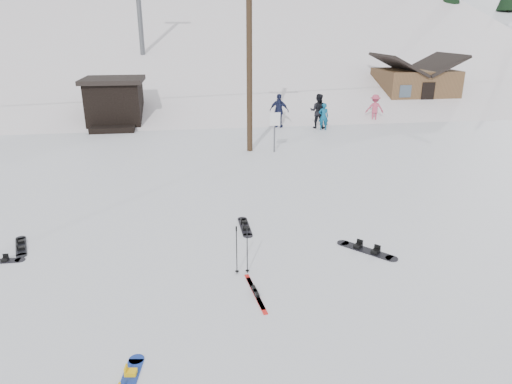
{
  "coord_description": "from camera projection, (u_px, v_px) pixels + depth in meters",
  "views": [
    {
      "loc": [
        -0.73,
        -6.71,
        5.52
      ],
      "look_at": [
        0.91,
        4.49,
        1.4
      ],
      "focal_mm": 32.0,
      "sensor_mm": 36.0,
      "label": 1
    }
  ],
  "objects": [
    {
      "name": "ground",
      "position": [
        242.0,
        351.0,
        8.23
      ],
      "size": [
        200.0,
        200.0,
        0.0
      ],
      "primitive_type": "plane",
      "color": "white",
      "rests_on": "ground"
    },
    {
      "name": "ski_slope",
      "position": [
        197.0,
        160.0,
        63.47
      ],
      "size": [
        60.0,
        85.24,
        65.97
      ],
      "primitive_type": "cube",
      "rotation": [
        0.31,
        0.0,
        0.0
      ],
      "color": "white",
      "rests_on": "ground"
    },
    {
      "name": "ridge_right",
      "position": [
        471.0,
        152.0,
        63.64
      ],
      "size": [
        45.66,
        93.98,
        54.59
      ],
      "primitive_type": "cube",
      "rotation": [
        0.21,
        -0.05,
        -0.12
      ],
      "color": "white",
      "rests_on": "ground"
    },
    {
      "name": "treeline_right",
      "position": [
        512.0,
        78.0,
        52.16
      ],
      "size": [
        20.0,
        60.0,
        10.0
      ],
      "primitive_type": null,
      "color": "black",
      "rests_on": "ground"
    },
    {
      "name": "treeline_crest",
      "position": [
        191.0,
        57.0,
        88.18
      ],
      "size": [
        50.0,
        6.0,
        10.0
      ],
      "primitive_type": null,
      "color": "black",
      "rests_on": "ski_slope"
    },
    {
      "name": "utility_pole",
      "position": [
        249.0,
        47.0,
        19.91
      ],
      "size": [
        2.0,
        0.26,
        9.0
      ],
      "color": "#3A2819",
      "rests_on": "ground"
    },
    {
      "name": "trail_sign",
      "position": [
        275.0,
        125.0,
        20.83
      ],
      "size": [
        0.5,
        0.09,
        1.85
      ],
      "color": "#595B60",
      "rests_on": "ground"
    },
    {
      "name": "lift_hut",
      "position": [
        115.0,
        102.0,
        26.55
      ],
      "size": [
        3.4,
        4.1,
        2.75
      ],
      "color": "black",
      "rests_on": "ground"
    },
    {
      "name": "cabin",
      "position": [
        414.0,
        87.0,
        32.07
      ],
      "size": [
        5.39,
        4.4,
        3.77
      ],
      "color": "brown",
      "rests_on": "ground"
    },
    {
      "name": "hero_snowboard",
      "position": [
        128.0,
        383.0,
        7.46
      ],
      "size": [
        0.43,
        1.43,
        0.1
      ],
      "rotation": [
        0.0,
        0.0,
        1.43
      ],
      "color": "#1837A2",
      "rests_on": "ground"
    },
    {
      "name": "hero_skis",
      "position": [
        255.0,
        293.0,
        10.0
      ],
      "size": [
        0.29,
        1.63,
        0.08
      ],
      "rotation": [
        0.0,
        0.0,
        0.12
      ],
      "color": "red",
      "rests_on": "ground"
    },
    {
      "name": "ski_poles",
      "position": [
        242.0,
        249.0,
        10.63
      ],
      "size": [
        0.34,
        0.09,
        1.22
      ],
      "color": "black",
      "rests_on": "ground"
    },
    {
      "name": "board_scatter_b",
      "position": [
        21.0,
        246.0,
        12.12
      ],
      "size": [
        0.62,
        1.34,
        0.1
      ],
      "rotation": [
        0.0,
        0.0,
        1.89
      ],
      "color": "black",
      "rests_on": "ground"
    },
    {
      "name": "board_scatter_d",
      "position": [
        367.0,
        250.0,
        11.89
      ],
      "size": [
        1.25,
        1.34,
        0.12
      ],
      "rotation": [
        0.0,
        0.0,
        -0.83
      ],
      "color": "black",
      "rests_on": "ground"
    },
    {
      "name": "board_scatter_f",
      "position": [
        245.0,
        226.0,
        13.3
      ],
      "size": [
        0.29,
        1.48,
        0.1
      ],
      "rotation": [
        0.0,
        0.0,
        1.59
      ],
      "color": "black",
      "rests_on": "ground"
    },
    {
      "name": "skier_teal",
      "position": [
        324.0,
        117.0,
        25.56
      ],
      "size": [
        0.6,
        0.45,
        1.52
      ],
      "primitive_type": "imported",
      "rotation": [
        0.0,
        0.0,
        2.98
      ],
      "color": "#0B4F74",
      "rests_on": "ground"
    },
    {
      "name": "skier_dark",
      "position": [
        318.0,
        111.0,
        25.97
      ],
      "size": [
        1.17,
        1.07,
        1.95
      ],
      "primitive_type": "imported",
      "rotation": [
        0.0,
        0.0,
        2.71
      ],
      "color": "black",
      "rests_on": "ground"
    },
    {
      "name": "skier_pink",
      "position": [
        375.0,
        108.0,
        27.71
      ],
      "size": [
        1.19,
        0.87,
        1.66
      ],
      "primitive_type": "imported",
      "rotation": [
        0.0,
        0.0,
        2.89
      ],
      "color": "#BD425E",
      "rests_on": "ground"
    },
    {
      "name": "skier_navy",
      "position": [
        279.0,
        111.0,
        26.13
      ],
      "size": [
        1.22,
        0.93,
        1.92
      ],
      "primitive_type": "imported",
      "rotation": [
        0.0,
        0.0,
        2.66
      ],
      "color": "#181D3D",
      "rests_on": "ground"
    }
  ]
}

